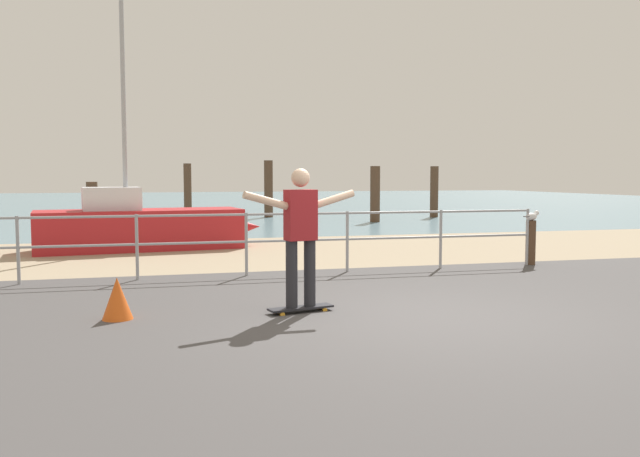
{
  "coord_description": "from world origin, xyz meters",
  "views": [
    {
      "loc": [
        -2.96,
        -7.02,
        1.65
      ],
      "look_at": [
        -0.61,
        2.0,
        0.9
      ],
      "focal_mm": 37.02,
      "sensor_mm": 36.0,
      "label": 1
    }
  ],
  "objects_px": {
    "skateboarder": "(301,229)",
    "traffic_cone": "(117,299)",
    "skateboard": "(301,308)",
    "seagull": "(532,216)",
    "bollard_short": "(531,243)",
    "sailboat": "(148,226)"
  },
  "relations": [
    {
      "from": "skateboarder",
      "to": "seagull",
      "type": "relative_size",
      "value": 3.67
    },
    {
      "from": "skateboard",
      "to": "bollard_short",
      "type": "bearing_deg",
      "value": 31.35
    },
    {
      "from": "seagull",
      "to": "traffic_cone",
      "type": "distance_m",
      "value": 7.75
    },
    {
      "from": "sailboat",
      "to": "seagull",
      "type": "height_order",
      "value": "sailboat"
    },
    {
      "from": "skateboard",
      "to": "sailboat",
      "type": "bearing_deg",
      "value": 103.23
    },
    {
      "from": "skateboard",
      "to": "bollard_short",
      "type": "relative_size",
      "value": 0.99
    },
    {
      "from": "bollard_short",
      "to": "traffic_cone",
      "type": "relative_size",
      "value": 1.66
    },
    {
      "from": "sailboat",
      "to": "skateboard",
      "type": "xyz_separation_m",
      "value": [
        1.76,
        -7.5,
        -0.46
      ]
    },
    {
      "from": "sailboat",
      "to": "skateboarder",
      "type": "xyz_separation_m",
      "value": [
        1.76,
        -7.5,
        0.49
      ]
    },
    {
      "from": "skateboard",
      "to": "bollard_short",
      "type": "xyz_separation_m",
      "value": [
        5.03,
        3.06,
        0.35
      ]
    },
    {
      "from": "seagull",
      "to": "traffic_cone",
      "type": "bearing_deg",
      "value": -157.69
    },
    {
      "from": "sailboat",
      "to": "skateboarder",
      "type": "height_order",
      "value": "sailboat"
    },
    {
      "from": "sailboat",
      "to": "bollard_short",
      "type": "bearing_deg",
      "value": -33.16
    },
    {
      "from": "skateboard",
      "to": "skateboarder",
      "type": "distance_m",
      "value": 0.95
    },
    {
      "from": "skateboarder",
      "to": "bollard_short",
      "type": "distance_m",
      "value": 5.92
    },
    {
      "from": "bollard_short",
      "to": "seagull",
      "type": "bearing_deg",
      "value": 28.85
    },
    {
      "from": "skateboarder",
      "to": "seagull",
      "type": "height_order",
      "value": "skateboarder"
    },
    {
      "from": "skateboard",
      "to": "seagull",
      "type": "relative_size",
      "value": 1.83
    },
    {
      "from": "skateboarder",
      "to": "traffic_cone",
      "type": "height_order",
      "value": "skateboarder"
    },
    {
      "from": "seagull",
      "to": "traffic_cone",
      "type": "xyz_separation_m",
      "value": [
        -7.15,
        -2.93,
        -0.66
      ]
    },
    {
      "from": "bollard_short",
      "to": "traffic_cone",
      "type": "height_order",
      "value": "bollard_short"
    },
    {
      "from": "skateboard",
      "to": "bollard_short",
      "type": "height_order",
      "value": "bollard_short"
    }
  ]
}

